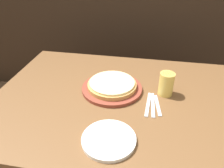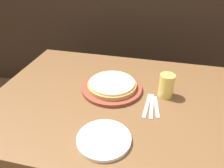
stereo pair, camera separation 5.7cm
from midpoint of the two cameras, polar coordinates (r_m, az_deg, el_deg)
dining_table at (r=1.48m, az=0.39°, el=-15.09°), size 1.42×1.05×0.73m
pizza_on_board at (r=1.28m, az=-1.26°, el=-0.60°), size 0.36×0.36×0.06m
beer_glass at (r=1.25m, az=12.77°, el=0.22°), size 0.08×0.08×0.14m
dinner_plate at (r=0.98m, az=-2.54°, el=-14.30°), size 0.24×0.24×0.02m
fork at (r=1.19m, az=8.07°, el=-5.25°), size 0.03×0.21×0.00m
dinner_knife at (r=1.19m, az=9.27°, el=-5.37°), size 0.03×0.21×0.00m
spoon at (r=1.19m, az=10.48°, el=-5.48°), size 0.04×0.18×0.00m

